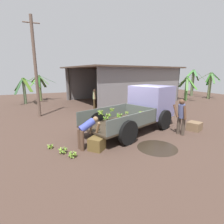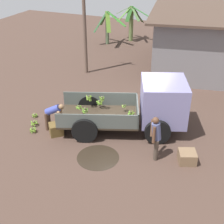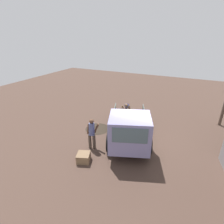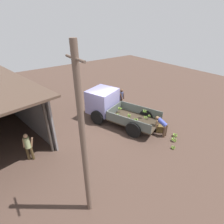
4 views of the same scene
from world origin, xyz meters
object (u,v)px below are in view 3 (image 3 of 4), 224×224
Objects in this scene: banana_bunch_on_ground_0 at (121,117)px; banana_bunch_on_ground_3 at (130,111)px; cargo_truck at (129,130)px; banana_bunch_on_ground_1 at (123,111)px; person_foreground_visitor at (92,133)px; wooden_crate_0 at (121,115)px; person_worker_loading at (127,108)px; wooden_crate_1 at (84,157)px; banana_bunch_on_ground_2 at (139,111)px.

banana_bunch_on_ground_0 is 0.75× the size of banana_bunch_on_ground_3.
banana_bunch_on_ground_0 is (-3.24, -1.81, -1.02)m from cargo_truck.
banana_bunch_on_ground_1 is 0.91× the size of banana_bunch_on_ground_3.
banana_bunch_on_ground_0 is (-3.93, -0.03, -0.81)m from person_foreground_visitor.
cargo_truck is 15.96× the size of banana_bunch_on_ground_3.
wooden_crate_0 is at bearing -9.83° from banana_bunch_on_ground_3.
person_worker_loading reaches higher than wooden_crate_0.
wooden_crate_1 is (5.13, 0.18, -0.02)m from wooden_crate_0.
person_worker_loading reaches higher than banana_bunch_on_ground_3.
banana_bunch_on_ground_0 is 0.48× the size of wooden_crate_0.
wooden_crate_0 is at bearing -177.97° from wooden_crate_1.
banana_bunch_on_ground_3 is 6.33m from wooden_crate_1.
banana_bunch_on_ground_0 is 1.86m from banana_bunch_on_ground_2.
cargo_truck is 21.41× the size of banana_bunch_on_ground_0.
wooden_crate_0 is at bearing -27.12° from banana_bunch_on_ground_2.
wooden_crate_1 reaches higher than banana_bunch_on_ground_2.
banana_bunch_on_ground_1 is 0.51× the size of wooden_crate_1.
banana_bunch_on_ground_3 is 0.65× the size of wooden_crate_0.
banana_bunch_on_ground_1 is at bearing -58.81° from banana_bunch_on_ground_2.
wooden_crate_0 is (-4.02, 0.00, -0.68)m from person_foreground_visitor.
cargo_truck is at bearing 28.04° from wooden_crate_0.
cargo_truck is 4.50× the size of person_worker_loading.
cargo_truck reaches higher than banana_bunch_on_ground_3.
person_foreground_visitor is at bearing -14.89° from person_worker_loading.
cargo_truck is at bearing 138.64° from wooden_crate_1.
wooden_crate_0 is (1.19, -0.21, 0.10)m from banana_bunch_on_ground_3.
person_worker_loading is 3.90× the size of banana_bunch_on_ground_1.
cargo_truck is 3.85m from banana_bunch_on_ground_0.
banana_bunch_on_ground_2 is at bearing 174.69° from wooden_crate_1.
banana_bunch_on_ground_3 is (-0.25, 0.44, 0.01)m from banana_bunch_on_ground_1.
cargo_truck is at bearing -82.35° from person_foreground_visitor.
banana_bunch_on_ground_1 is 6.09m from wooden_crate_1.
person_worker_loading is at bearing -21.58° from banana_bunch_on_ground_2.
person_foreground_visitor is 4.07m from wooden_crate_0.
person_foreground_visitor reaches higher than banana_bunch_on_ground_2.
cargo_truck is 3.21× the size of person_foreground_visitor.
banana_bunch_on_ground_2 is (-0.63, 1.04, -0.02)m from banana_bunch_on_ground_1.
person_foreground_visitor is 5.27m from banana_bunch_on_ground_3.
person_foreground_visitor is 5.03m from banana_bunch_on_ground_1.
person_worker_loading reaches higher than banana_bunch_on_ground_0.
person_foreground_visitor is at bearing -8.25° from banana_bunch_on_ground_2.
wooden_crate_0 is (-0.09, 0.04, 0.12)m from banana_bunch_on_ground_0.
person_worker_loading is at bearing 5.73° from banana_bunch_on_ground_3.
banana_bunch_on_ground_0 is 0.42× the size of wooden_crate_1.
person_foreground_visitor is at bearing -0.07° from wooden_crate_0.
wooden_crate_0 is at bearing -171.98° from cargo_truck.
banana_bunch_on_ground_1 is (-4.96, -0.23, -0.80)m from person_foreground_visitor.
banana_bunch_on_ground_3 is (0.38, -0.60, 0.03)m from banana_bunch_on_ground_2.
banana_bunch_on_ground_1 is 1.22× the size of banana_bunch_on_ground_2.
wooden_crate_1 is (1.81, -1.59, -0.92)m from cargo_truck.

